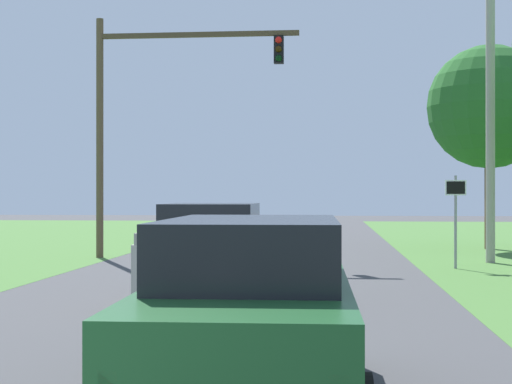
# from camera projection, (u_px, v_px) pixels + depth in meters

# --- Properties ---
(ground_plane) EXTENTS (120.00, 120.00, 0.00)m
(ground_plane) POSITION_uv_depth(u_px,v_px,m) (211.00, 304.00, 15.31)
(ground_plane) COLOR #424244
(red_suv_near) EXTENTS (2.30, 4.96, 1.90)m
(red_suv_near) POSITION_uv_depth(u_px,v_px,m) (251.00, 308.00, 7.97)
(red_suv_near) COLOR #194C23
(red_suv_near) RESTS_ON ground_plane
(pickup_truck_lead) EXTENTS (2.30, 5.52, 1.96)m
(pickup_truck_lead) POSITION_uv_depth(u_px,v_px,m) (212.00, 251.00, 15.71)
(pickup_truck_lead) COLOR #B7B2A8
(pickup_truck_lead) RESTS_ON ground_plane
(traffic_light) EXTENTS (6.82, 0.40, 8.03)m
(traffic_light) POSITION_uv_depth(u_px,v_px,m) (149.00, 101.00, 26.07)
(traffic_light) COLOR brown
(traffic_light) RESTS_ON ground_plane
(keep_moving_sign) EXTENTS (0.60, 0.09, 2.68)m
(keep_moving_sign) POSITION_uv_depth(u_px,v_px,m) (456.00, 209.00, 22.40)
(keep_moving_sign) COLOR gray
(keep_moving_sign) RESTS_ON ground_plane
(oak_tree_right) EXTENTS (4.79, 4.79, 7.91)m
(oak_tree_right) POSITION_uv_depth(u_px,v_px,m) (489.00, 107.00, 30.26)
(oak_tree_right) COLOR #4C351E
(oak_tree_right) RESTS_ON ground_plane
(utility_pole_right) EXTENTS (0.28, 0.28, 8.20)m
(utility_pole_right) POSITION_uv_depth(u_px,v_px,m) (490.00, 131.00, 24.30)
(utility_pole_right) COLOR #9E998E
(utility_pole_right) RESTS_ON ground_plane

